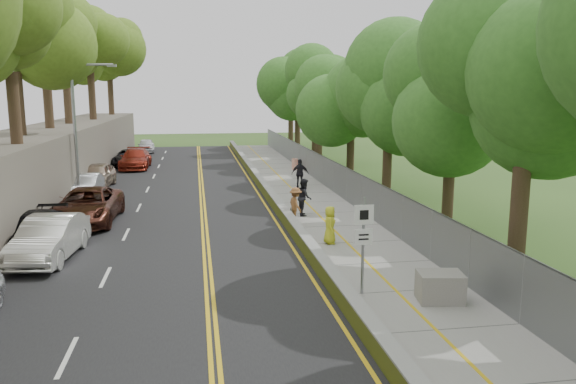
{
  "coord_description": "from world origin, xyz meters",
  "views": [
    {
      "loc": [
        -4.01,
        -19.28,
        6.3
      ],
      "look_at": [
        0.5,
        8.0,
        1.4
      ],
      "focal_mm": 35.0,
      "sensor_mm": 36.0,
      "label": 1
    }
  ],
  "objects_px": {
    "streetlight": "(79,123)",
    "painter_0": "(330,225)",
    "concrete_block": "(440,287)",
    "construction_barrel": "(295,164)",
    "signpost": "(363,235)",
    "car_1": "(49,238)",
    "car_2": "(87,206)",
    "person_far": "(300,174)"
  },
  "relations": [
    {
      "from": "concrete_block",
      "to": "construction_barrel",
      "type": "bearing_deg",
      "value": 88.36
    },
    {
      "from": "concrete_block",
      "to": "car_1",
      "type": "bearing_deg",
      "value": 152.91
    },
    {
      "from": "car_2",
      "to": "construction_barrel",
      "type": "bearing_deg",
      "value": 54.5
    },
    {
      "from": "concrete_block",
      "to": "person_far",
      "type": "height_order",
      "value": "person_far"
    },
    {
      "from": "streetlight",
      "to": "construction_barrel",
      "type": "relative_size",
      "value": 8.97
    },
    {
      "from": "signpost",
      "to": "concrete_block",
      "type": "bearing_deg",
      "value": -24.61
    },
    {
      "from": "car_1",
      "to": "painter_0",
      "type": "xyz_separation_m",
      "value": [
        11.03,
        0.46,
        -0.01
      ]
    },
    {
      "from": "streetlight",
      "to": "construction_barrel",
      "type": "distance_m",
      "value": 19.29
    },
    {
      "from": "car_2",
      "to": "painter_0",
      "type": "distance_m",
      "value": 12.14
    },
    {
      "from": "car_1",
      "to": "painter_0",
      "type": "bearing_deg",
      "value": 7.91
    },
    {
      "from": "signpost",
      "to": "car_1",
      "type": "xyz_separation_m",
      "value": [
        -10.63,
        5.55,
        -1.1
      ]
    },
    {
      "from": "signpost",
      "to": "concrete_block",
      "type": "distance_m",
      "value": 2.78
    },
    {
      "from": "streetlight",
      "to": "car_2",
      "type": "xyz_separation_m",
      "value": [
        1.17,
        -5.36,
        -3.76
      ]
    },
    {
      "from": "streetlight",
      "to": "car_1",
      "type": "distance_m",
      "value": 12.1
    },
    {
      "from": "signpost",
      "to": "car_2",
      "type": "height_order",
      "value": "signpost"
    },
    {
      "from": "car_2",
      "to": "person_far",
      "type": "relative_size",
      "value": 3.14
    },
    {
      "from": "car_2",
      "to": "painter_0",
      "type": "relative_size",
      "value": 3.79
    },
    {
      "from": "car_1",
      "to": "car_2",
      "type": "height_order",
      "value": "car_2"
    },
    {
      "from": "construction_barrel",
      "to": "car_2",
      "type": "bearing_deg",
      "value": -127.56
    },
    {
      "from": "concrete_block",
      "to": "car_2",
      "type": "xyz_separation_m",
      "value": [
        -12.5,
        12.64,
        0.39
      ]
    },
    {
      "from": "car_2",
      "to": "concrete_block",
      "type": "bearing_deg",
      "value": -43.26
    },
    {
      "from": "streetlight",
      "to": "construction_barrel",
      "type": "bearing_deg",
      "value": 39.57
    },
    {
      "from": "person_far",
      "to": "painter_0",
      "type": "bearing_deg",
      "value": 94.72
    },
    {
      "from": "signpost",
      "to": "construction_barrel",
      "type": "relative_size",
      "value": 3.48
    },
    {
      "from": "signpost",
      "to": "concrete_block",
      "type": "xyz_separation_m",
      "value": [
        2.15,
        -0.98,
        -1.47
      ]
    },
    {
      "from": "painter_0",
      "to": "streetlight",
      "type": "bearing_deg",
      "value": 53.99
    },
    {
      "from": "construction_barrel",
      "to": "person_far",
      "type": "xyz_separation_m",
      "value": [
        -1.26,
        -9.01,
        0.52
      ]
    },
    {
      "from": "streetlight",
      "to": "concrete_block",
      "type": "relative_size",
      "value": 6.01
    },
    {
      "from": "concrete_block",
      "to": "person_far",
      "type": "relative_size",
      "value": 0.69
    },
    {
      "from": "car_1",
      "to": "construction_barrel",
      "type": "bearing_deg",
      "value": 65.36
    },
    {
      "from": "car_1",
      "to": "painter_0",
      "type": "relative_size",
      "value": 3.12
    },
    {
      "from": "signpost",
      "to": "concrete_block",
      "type": "height_order",
      "value": "signpost"
    },
    {
      "from": "signpost",
      "to": "car_1",
      "type": "distance_m",
      "value": 12.04
    },
    {
      "from": "signpost",
      "to": "person_far",
      "type": "bearing_deg",
      "value": 85.0
    },
    {
      "from": "construction_barrel",
      "to": "painter_0",
      "type": "xyz_separation_m",
      "value": [
        -2.61,
        -23.0,
        0.35
      ]
    },
    {
      "from": "signpost",
      "to": "painter_0",
      "type": "height_order",
      "value": "signpost"
    },
    {
      "from": "construction_barrel",
      "to": "car_2",
      "type": "height_order",
      "value": "car_2"
    },
    {
      "from": "streetlight",
      "to": "signpost",
      "type": "distance_m",
      "value": 20.72
    },
    {
      "from": "streetlight",
      "to": "painter_0",
      "type": "height_order",
      "value": "streetlight"
    },
    {
      "from": "car_1",
      "to": "signpost",
      "type": "bearing_deg",
      "value": -22.06
    },
    {
      "from": "streetlight",
      "to": "car_1",
      "type": "xyz_separation_m",
      "value": [
        0.88,
        -11.46,
        -3.78
      ]
    },
    {
      "from": "car_2",
      "to": "person_far",
      "type": "height_order",
      "value": "person_far"
    }
  ]
}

